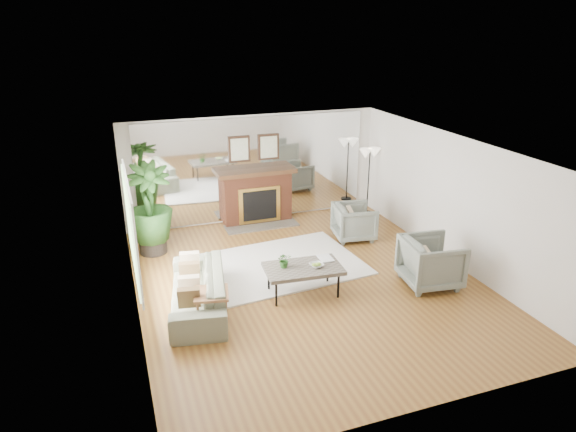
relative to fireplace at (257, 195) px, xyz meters
name	(u,v)px	position (x,y,z in m)	size (l,w,h in m)	color
ground	(308,283)	(0.00, -3.26, -0.66)	(7.00, 7.00, 0.00)	brown
wall_left	(131,243)	(-2.99, -3.26, 0.59)	(0.02, 7.00, 2.50)	silver
wall_right	(454,200)	(2.99, -3.26, 0.59)	(0.02, 7.00, 2.50)	silver
wall_back	(254,168)	(0.00, 0.23, 0.59)	(6.00, 0.02, 2.50)	silver
mirror_panel	(254,169)	(0.00, 0.21, 0.59)	(5.40, 0.04, 2.40)	silver
window_panel	(131,227)	(-2.96, -2.86, 0.69)	(0.04, 2.40, 1.50)	#B2E09E
fireplace	(257,195)	(0.00, 0.00, 0.00)	(1.85, 0.83, 2.05)	brown
area_rug	(279,265)	(-0.28, -2.41, -0.64)	(3.13, 2.23, 0.03)	silver
coffee_table	(303,269)	(-0.24, -3.60, -0.18)	(1.37, 0.87, 0.53)	#5F584B
sofa	(198,290)	(-2.04, -3.42, -0.34)	(2.21, 0.86, 0.65)	#6C7059
armchair_back	(354,222)	(1.70, -1.67, -0.27)	(0.83, 0.85, 0.77)	gray
armchair_front	(431,262)	(2.05, -4.03, -0.22)	(0.95, 0.97, 0.89)	gray
side_table	(211,298)	(-1.93, -4.06, -0.16)	(0.61, 0.61, 0.60)	olive
potted_ficus	(149,206)	(-2.52, -0.95, 0.35)	(0.91, 0.91, 1.89)	black
floor_lamp	(370,158)	(2.70, -0.39, 0.75)	(0.54, 0.30, 1.65)	black
tabletop_plant	(284,260)	(-0.55, -3.50, 0.00)	(0.24, 0.21, 0.27)	#2F5B21
fruit_bowl	(316,265)	(-0.02, -3.67, -0.10)	(0.23, 0.23, 0.06)	olive
book	(319,259)	(0.13, -3.44, -0.12)	(0.23, 0.32, 0.02)	olive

